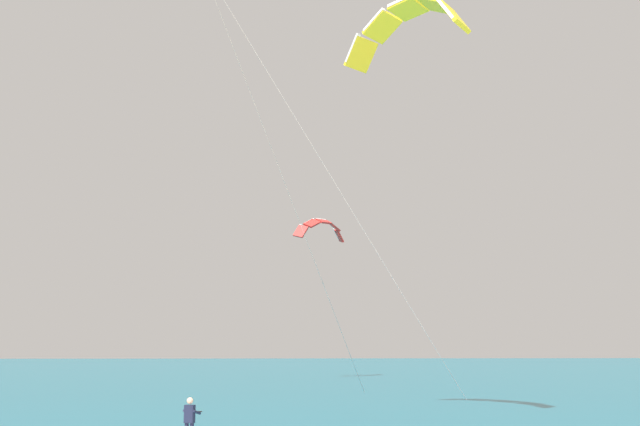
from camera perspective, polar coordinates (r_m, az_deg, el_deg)
sea at (r=84.02m, az=-1.58°, el=-12.22°), size 200.00×120.00×0.20m
kitesurfer at (r=26.58m, az=-10.04°, el=-15.47°), size 0.64×0.64×1.69m
kite_primary at (r=37.04m, az=6.60°, el=14.40°), size 11.68×9.86×18.68m
kite_distant at (r=68.92m, az=0.13°, el=-1.13°), size 4.95×4.09×2.11m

